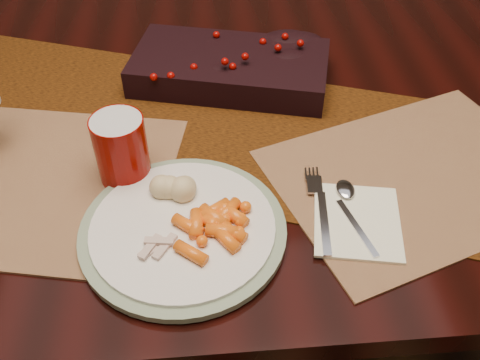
{
  "coord_description": "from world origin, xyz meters",
  "views": [
    {
      "loc": [
        -0.01,
        -0.81,
        1.33
      ],
      "look_at": [
        0.04,
        -0.26,
        0.8
      ],
      "focal_mm": 40.0,
      "sensor_mm": 36.0,
      "label": 1
    }
  ],
  "objects": [
    {
      "name": "baby_carrots",
      "position": [
        -0.01,
        -0.33,
        0.78
      ],
      "size": [
        0.13,
        0.11,
        0.02
      ],
      "primitive_type": null,
      "rotation": [
        0.0,
        0.0,
        0.15
      ],
      "color": "orange",
      "rests_on": "dinner_plate"
    },
    {
      "name": "red_cup",
      "position": [
        -0.14,
        -0.19,
        0.81
      ],
      "size": [
        0.1,
        0.1,
        0.11
      ],
      "primitive_type": "cylinder",
      "rotation": [
        0.0,
        0.0,
        0.24
      ],
      "color": "#7D0500",
      "rests_on": "placemat_main"
    },
    {
      "name": "mashed_potatoes",
      "position": [
        -0.06,
        -0.26,
        0.79
      ],
      "size": [
        0.08,
        0.07,
        0.04
      ],
      "primitive_type": null,
      "rotation": [
        0.0,
        0.0,
        -0.02
      ],
      "color": "tan",
      "rests_on": "dinner_plate"
    },
    {
      "name": "turkey_shreds",
      "position": [
        -0.09,
        -0.34,
        0.78
      ],
      "size": [
        0.08,
        0.07,
        0.02
      ],
      "primitive_type": null,
      "rotation": [
        0.0,
        0.0,
        0.16
      ],
      "color": "#BDA89A",
      "rests_on": "dinner_plate"
    },
    {
      "name": "dining_table",
      "position": [
        0.0,
        0.0,
        0.38
      ],
      "size": [
        1.8,
        1.0,
        0.75
      ],
      "primitive_type": "cube",
      "color": "black",
      "rests_on": "floor"
    },
    {
      "name": "placemat_second",
      "position": [
        -0.31,
        -0.18,
        0.75
      ],
      "size": [
        0.53,
        0.44,
        0.0
      ],
      "primitive_type": "cube",
      "rotation": [
        0.0,
        0.0,
        -0.2
      ],
      "color": "#9B6140",
      "rests_on": "dining_table"
    },
    {
      "name": "napkin",
      "position": [
        0.2,
        -0.31,
        0.76
      ],
      "size": [
        0.15,
        0.16,
        0.0
      ],
      "primitive_type": "cube",
      "rotation": [
        0.0,
        0.0,
        -0.19
      ],
      "color": "white",
      "rests_on": "placemat_main"
    },
    {
      "name": "placemat_main",
      "position": [
        0.32,
        -0.22,
        0.75
      ],
      "size": [
        0.52,
        0.45,
        0.0
      ],
      "primitive_type": "cube",
      "rotation": [
        0.0,
        0.0,
        0.34
      ],
      "color": "#825D46",
      "rests_on": "dining_table"
    },
    {
      "name": "dinner_plate",
      "position": [
        -0.05,
        -0.31,
        0.76
      ],
      "size": [
        0.36,
        0.36,
        0.02
      ],
      "primitive_type": "cylinder",
      "rotation": [
        0.0,
        0.0,
        0.28
      ],
      "color": "white",
      "rests_on": "placemat_main"
    },
    {
      "name": "floor",
      "position": [
        0.0,
        0.0,
        0.0
      ],
      "size": [
        5.0,
        5.0,
        0.0
      ],
      "primitive_type": "plane",
      "color": "black",
      "rests_on": "ground"
    },
    {
      "name": "centerpiece",
      "position": [
        0.04,
        0.07,
        0.79
      ],
      "size": [
        0.4,
        0.27,
        0.07
      ],
      "primitive_type": null,
      "rotation": [
        0.0,
        0.0,
        -0.25
      ],
      "color": "black",
      "rests_on": "table_runner"
    },
    {
      "name": "fork",
      "position": [
        0.15,
        -0.3,
        0.76
      ],
      "size": [
        0.04,
        0.16,
        0.0
      ],
      "primitive_type": null,
      "rotation": [
        0.0,
        0.0,
        -0.12
      ],
      "color": "silver",
      "rests_on": "napkin"
    },
    {
      "name": "table_runner",
      "position": [
        -0.05,
        -0.05,
        0.75
      ],
      "size": [
        1.79,
        0.95,
        0.0
      ],
      "primitive_type": "cube",
      "rotation": [
        0.0,
        0.0,
        -0.35
      ],
      "color": "black",
      "rests_on": "dining_table"
    },
    {
      "name": "spoon",
      "position": [
        0.2,
        -0.31,
        0.76
      ],
      "size": [
        0.06,
        0.14,
        0.0
      ],
      "primitive_type": null,
      "rotation": [
        0.0,
        0.0,
        0.26
      ],
      "color": "silver",
      "rests_on": "napkin"
    }
  ]
}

